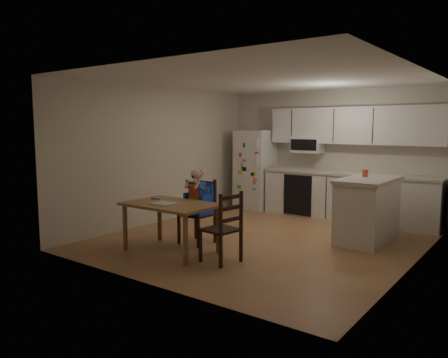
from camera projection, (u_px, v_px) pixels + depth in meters
name	position (u px, v px, depth m)	size (l,w,h in m)	color
room	(280.00, 159.00, 7.20)	(4.52, 5.01, 2.51)	#996B48
refrigerator	(255.00, 170.00, 9.50)	(0.72, 0.70, 1.70)	silver
kitchen_run	(348.00, 174.00, 8.35)	(3.37, 0.62, 2.15)	silver
kitchen_island	(368.00, 209.00, 6.80)	(0.70, 1.35, 0.99)	silver
red_cup	(365.00, 173.00, 6.94)	(0.09, 0.09, 0.11)	#E05732
dining_table	(171.00, 210.00, 6.20)	(1.32, 0.85, 0.71)	brown
napkin	(164.00, 203.00, 6.14)	(0.33, 0.28, 0.01)	#B0B0B5
toddler_spoon	(155.00, 199.00, 6.51)	(0.02, 0.02, 0.12)	blue
chair_booster	(199.00, 198.00, 6.68)	(0.44, 0.44, 1.16)	black
chair_side	(226.00, 223.00, 5.68)	(0.47, 0.47, 0.95)	black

